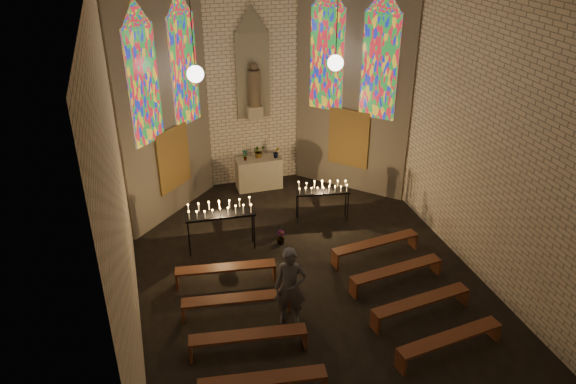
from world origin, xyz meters
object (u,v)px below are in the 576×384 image
(votive_stand_right, at_px, (323,189))
(votive_stand_left, at_px, (220,212))
(aisle_flower_pot, at_px, (281,237))
(visitor, at_px, (290,287))
(altar, at_px, (259,173))

(votive_stand_right, bearing_deg, votive_stand_left, -157.26)
(aisle_flower_pot, relative_size, votive_stand_right, 0.25)
(votive_stand_left, bearing_deg, visitor, -70.38)
(aisle_flower_pot, distance_m, votive_stand_left, 1.81)
(votive_stand_right, bearing_deg, visitor, -108.78)
(votive_stand_left, distance_m, visitor, 3.36)
(votive_stand_left, xyz_separation_m, visitor, (0.90, -3.23, -0.20))
(visitor, bearing_deg, votive_stand_left, 126.91)
(aisle_flower_pot, distance_m, votive_stand_right, 1.89)
(votive_stand_left, height_order, visitor, visitor)
(altar, bearing_deg, aisle_flower_pot, -93.89)
(altar, height_order, visitor, visitor)
(votive_stand_right, relative_size, visitor, 0.84)
(altar, height_order, votive_stand_right, votive_stand_right)
(votive_stand_left, xyz_separation_m, votive_stand_right, (3.02, 0.71, -0.17))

